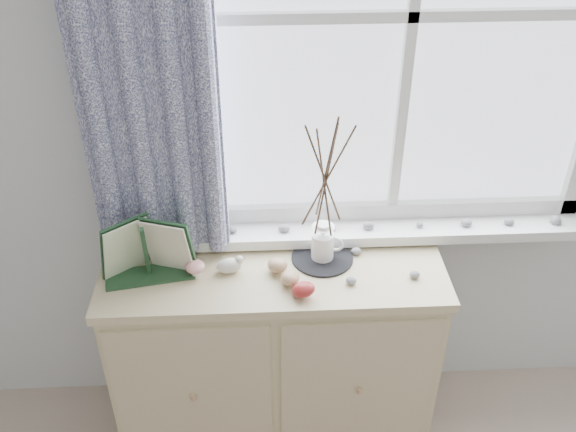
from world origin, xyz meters
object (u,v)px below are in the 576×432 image
object	(u,v)px
botanical_book	(145,254)
toadstool_cluster	(183,255)
sideboard	(274,354)
twig_pitcher	(325,175)

from	to	relation	value
botanical_book	toadstool_cluster	bearing A→B (deg)	22.80
sideboard	botanical_book	xyz separation A→B (m)	(-0.42, -0.05, 0.54)
botanical_book	twig_pitcher	distance (m)	0.65
toadstool_cluster	twig_pitcher	bearing A→B (deg)	3.17
sideboard	toadstool_cluster	world-z (taller)	toadstool_cluster
sideboard	toadstool_cluster	distance (m)	0.57
botanical_book	toadstool_cluster	distance (m)	0.15
sideboard	twig_pitcher	world-z (taller)	twig_pitcher
twig_pitcher	toadstool_cluster	bearing A→B (deg)	-156.25
botanical_book	twig_pitcher	xyz separation A→B (m)	(0.60, 0.10, 0.23)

